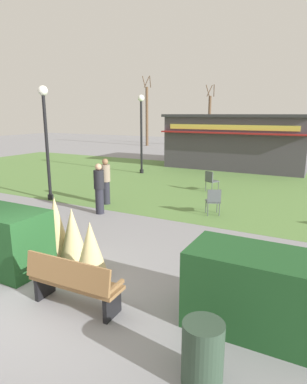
% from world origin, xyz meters
% --- Properties ---
extents(ground_plane, '(80.00, 80.00, 0.00)m').
position_xyz_m(ground_plane, '(0.00, 0.00, 0.00)').
color(ground_plane, gray).
extents(lawn_patch, '(36.00, 12.00, 0.01)m').
position_xyz_m(lawn_patch, '(0.00, 11.34, 0.00)').
color(lawn_patch, '#5B8442').
rests_on(lawn_patch, ground_plane).
extents(park_bench, '(1.71, 0.57, 0.95)m').
position_xyz_m(park_bench, '(0.75, 0.20, 0.48)').
color(park_bench, olive).
rests_on(park_bench, ground_plane).
extents(hedge_right, '(2.11, 1.10, 1.25)m').
position_xyz_m(hedge_right, '(3.61, 1.10, 0.63)').
color(hedge_right, '#1E4C23').
rests_on(hedge_right, ground_plane).
extents(ornamental_grass_behind_left, '(0.69, 0.69, 1.17)m').
position_xyz_m(ornamental_grass_behind_left, '(0.28, 1.28, 0.58)').
color(ornamental_grass_behind_left, '#D1BC7F').
rests_on(ornamental_grass_behind_left, ground_plane).
extents(ornamental_grass_behind_right, '(0.63, 0.63, 1.39)m').
position_xyz_m(ornamental_grass_behind_right, '(-1.18, 1.82, 0.70)').
color(ornamental_grass_behind_right, '#D1BC7F').
rests_on(ornamental_grass_behind_right, ground_plane).
extents(ornamental_grass_behind_center, '(0.63, 0.63, 1.17)m').
position_xyz_m(ornamental_grass_behind_center, '(-0.69, 1.84, 0.59)').
color(ornamental_grass_behind_center, '#D1BC7F').
rests_on(ornamental_grass_behind_center, ground_plane).
extents(lamppost_mid, '(0.36, 0.36, 4.26)m').
position_xyz_m(lamppost_mid, '(-5.07, 5.52, 2.68)').
color(lamppost_mid, black).
rests_on(lamppost_mid, ground_plane).
extents(lamppost_far, '(0.36, 0.36, 4.26)m').
position_xyz_m(lamppost_far, '(-4.89, 12.33, 2.68)').
color(lamppost_far, black).
rests_on(lamppost_far, ground_plane).
extents(trash_bin, '(0.52, 0.52, 0.83)m').
position_xyz_m(trash_bin, '(3.25, -0.32, 0.41)').
color(trash_bin, '#2D4233').
rests_on(trash_bin, ground_plane).
extents(food_kiosk, '(8.41, 4.69, 3.24)m').
position_xyz_m(food_kiosk, '(-0.70, 17.03, 1.63)').
color(food_kiosk, '#47424C').
rests_on(food_kiosk, ground_plane).
extents(cafe_chair_west, '(0.60, 0.60, 0.89)m').
position_xyz_m(cafe_chair_west, '(1.18, 6.50, 0.53)').
color(cafe_chair_west, '#4C5156').
rests_on(cafe_chair_west, ground_plane).
extents(cafe_chair_center, '(0.59, 0.59, 0.89)m').
position_xyz_m(cafe_chair_center, '(0.01, 9.74, 0.53)').
color(cafe_chair_center, '#4C5156').
rests_on(cafe_chair_center, ground_plane).
extents(person_strolling, '(0.34, 0.34, 1.69)m').
position_xyz_m(person_strolling, '(-2.76, 6.01, 0.86)').
color(person_strolling, '#23232D').
rests_on(person_strolling, ground_plane).
extents(person_standing, '(0.34, 0.34, 1.69)m').
position_xyz_m(person_standing, '(-2.24, 4.92, 0.86)').
color(person_standing, '#23232D').
rests_on(person_standing, ground_plane).
extents(parked_car_west_slot, '(4.35, 2.36, 1.20)m').
position_xyz_m(parked_car_west_slot, '(-4.73, 23.27, 0.64)').
color(parked_car_west_slot, navy).
rests_on(parked_car_west_slot, ground_plane).
extents(parked_car_center_slot, '(4.33, 2.32, 1.20)m').
position_xyz_m(parked_car_center_slot, '(0.84, 23.27, 0.64)').
color(parked_car_center_slot, '#B7BABF').
rests_on(parked_car_center_slot, ground_plane).
extents(tree_right_bg, '(0.91, 0.96, 6.97)m').
position_xyz_m(tree_right_bg, '(-12.65, 26.95, 3.12)').
color(tree_right_bg, brown).
rests_on(tree_right_bg, ground_plane).
extents(tree_center_bg, '(0.91, 0.96, 6.04)m').
position_xyz_m(tree_center_bg, '(-6.58, 28.87, 2.66)').
color(tree_center_bg, brown).
rests_on(tree_center_bg, ground_plane).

